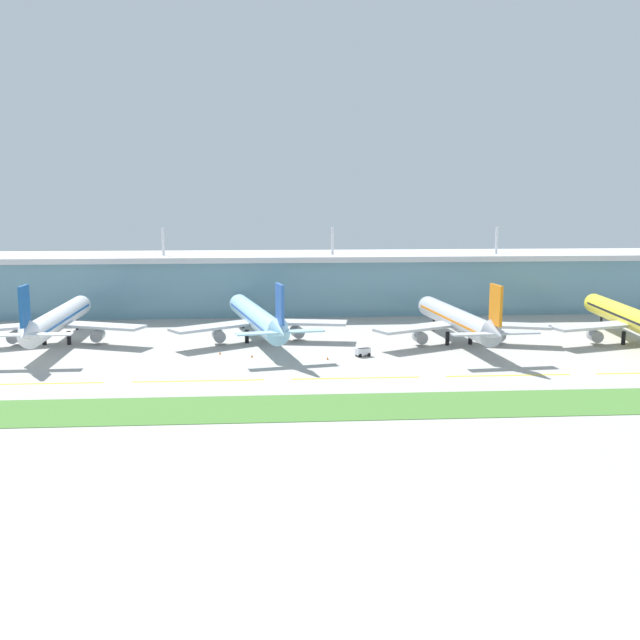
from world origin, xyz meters
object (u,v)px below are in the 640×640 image
object	(u,v)px
airliner_near_middle	(257,318)
baggage_cart	(363,351)
airliner_nearest	(57,320)
safety_cone_right_wingtip	(220,353)
safety_cone_left_wingtip	(252,356)
safety_cone_nose_front	(328,358)
airliner_far_middle	(458,320)
airliner_farthest	(635,320)

from	to	relation	value
airliner_near_middle	baggage_cart	distance (m)	34.04
airliner_near_middle	airliner_nearest	bearing A→B (deg)	179.19
airliner_nearest	safety_cone_right_wingtip	size ratio (longest dim) A/B	89.80
airliner_nearest	airliner_near_middle	distance (m)	53.44
airliner_nearest	baggage_cart	bearing A→B (deg)	-15.32
baggage_cart	safety_cone_left_wingtip	size ratio (longest dim) A/B	5.74
baggage_cart	safety_cone_nose_front	world-z (taller)	baggage_cart
airliner_far_middle	safety_cone_nose_front	bearing A→B (deg)	-154.60
airliner_near_middle	airliner_farthest	size ratio (longest dim) A/B	0.89
safety_cone_right_wingtip	airliner_farthest	bearing A→B (deg)	3.05
airliner_near_middle	airliner_far_middle	xyz separation A→B (m)	(53.57, -7.00, -0.01)
safety_cone_left_wingtip	safety_cone_right_wingtip	bearing A→B (deg)	152.77
safety_cone_nose_front	safety_cone_right_wingtip	distance (m)	27.62
safety_cone_left_wingtip	safety_cone_right_wingtip	world-z (taller)	same
airliner_nearest	safety_cone_left_wingtip	world-z (taller)	airliner_nearest
airliner_nearest	airliner_farthest	xyz separation A→B (m)	(154.34, -11.10, 0.01)
safety_cone_right_wingtip	baggage_cart	bearing A→B (deg)	-7.80
safety_cone_left_wingtip	safety_cone_right_wingtip	xyz separation A→B (m)	(-8.04, 4.14, 0.00)
airliner_farthest	safety_cone_right_wingtip	xyz separation A→B (m)	(-110.10, -5.88, -6.11)
airliner_near_middle	safety_cone_nose_front	xyz separation A→B (m)	(17.22, -24.26, -6.10)
safety_cone_nose_front	airliner_far_middle	bearing A→B (deg)	25.40
baggage_cart	safety_cone_nose_front	bearing A→B (deg)	-160.52
safety_cone_left_wingtip	airliner_far_middle	bearing A→B (deg)	13.72
safety_cone_nose_front	baggage_cart	bearing A→B (deg)	19.48
airliner_far_middle	airliner_nearest	bearing A→B (deg)	175.86
airliner_nearest	airliner_near_middle	world-z (taller)	same
airliner_far_middle	baggage_cart	distance (m)	31.18
airliner_far_middle	baggage_cart	bearing A→B (deg)	-152.77
airliner_nearest	safety_cone_right_wingtip	world-z (taller)	airliner_nearest
airliner_near_middle	baggage_cart	bearing A→B (deg)	-38.78
airliner_near_middle	safety_cone_left_wingtip	size ratio (longest dim) A/B	91.50
airliner_near_middle	airliner_far_middle	size ratio (longest dim) A/B	1.06
airliner_farthest	safety_cone_left_wingtip	size ratio (longest dim) A/B	102.40
safety_cone_right_wingtip	safety_cone_left_wingtip	bearing A→B (deg)	-27.23
airliner_farthest	safety_cone_left_wingtip	xyz separation A→B (m)	(-102.05, -10.02, -6.11)
safety_cone_nose_front	airliner_farthest	bearing A→B (deg)	9.44
airliner_far_middle	safety_cone_nose_front	size ratio (longest dim) A/B	86.09
airliner_nearest	baggage_cart	size ratio (longest dim) A/B	15.66
airliner_near_middle	safety_cone_nose_front	world-z (taller)	airliner_near_middle
airliner_near_middle	airliner_farthest	world-z (taller)	same
safety_cone_left_wingtip	safety_cone_nose_front	bearing A→B (deg)	-11.98
baggage_cart	safety_cone_nose_front	distance (m)	9.60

